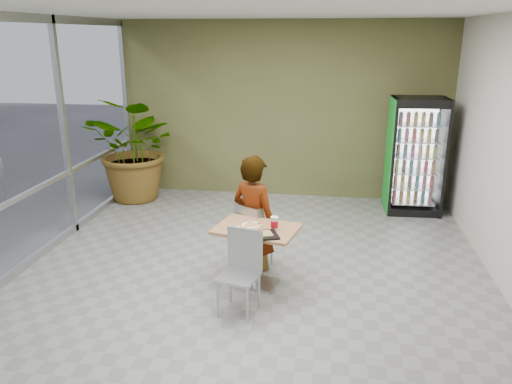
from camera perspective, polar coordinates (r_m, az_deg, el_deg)
ground at (r=6.40m, az=-0.44°, el=-9.78°), size 7.00×7.00×0.00m
room_envelope at (r=5.83m, az=-0.47°, el=4.31°), size 6.00×7.00×3.20m
storefront_frame at (r=6.96m, az=-25.75°, el=4.74°), size 0.10×7.00×3.20m
dining_table at (r=6.01m, az=0.08°, el=-5.98°), size 1.08×0.86×0.75m
chair_far at (r=6.49m, az=-0.64°, el=-4.47°), size 0.52×0.52×0.86m
chair_near at (r=5.51m, az=-1.64°, el=-8.26°), size 0.49×0.49×0.92m
seated_woman at (r=6.47m, az=-0.22°, el=-3.58°), size 0.79×0.70×1.81m
pizza_plate at (r=5.98m, az=-0.52°, el=-3.72°), size 0.33×0.27×0.03m
soda_cup at (r=5.85m, az=2.11°, el=-3.61°), size 0.09×0.09×0.16m
napkin_stack at (r=5.85m, az=-2.35°, el=-4.30°), size 0.20×0.20×0.02m
cafeteria_tray at (r=5.67m, az=0.48°, el=-4.99°), size 0.47×0.41×0.02m
beverage_fridge at (r=8.84m, az=17.74°, el=3.93°), size 0.92×0.72×1.96m
potted_plant at (r=9.33m, az=-13.41°, el=4.83°), size 2.09×1.94×1.91m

